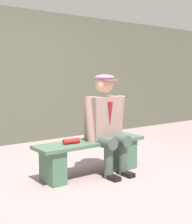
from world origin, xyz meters
TOP-DOWN VIEW (x-y plane):
  - ground_plane at (0.00, 0.00)m, footprint 30.00×30.00m
  - bench at (0.00, 0.00)m, footprint 1.45×0.39m
  - seated_man at (-0.19, 0.06)m, footprint 0.58×0.56m
  - rolled_magazine at (0.29, 0.01)m, footprint 0.21×0.08m
  - stadium_wall at (0.00, -2.32)m, footprint 12.00×0.24m

SIDE VIEW (x-z plane):
  - ground_plane at x=0.00m, z-range 0.00..0.00m
  - bench at x=0.00m, z-range 0.05..0.47m
  - rolled_magazine at x=0.29m, z-range 0.42..0.49m
  - seated_man at x=-0.19m, z-range 0.05..1.28m
  - stadium_wall at x=0.00m, z-range 0.00..2.39m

